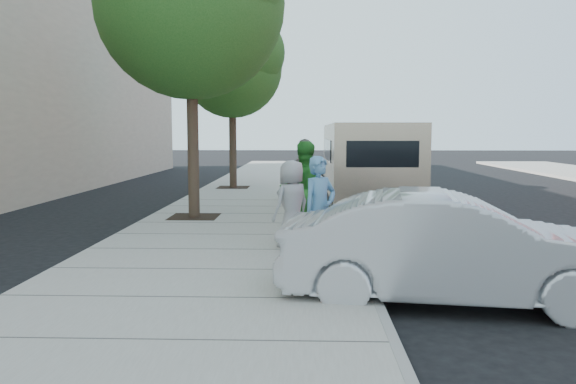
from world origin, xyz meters
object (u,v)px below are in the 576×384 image
(person_officer, at_px, (320,209))
(person_striped_polo, at_px, (306,183))
(person_green_shirt, at_px, (303,190))
(parking_meter, at_px, (321,198))
(sedan, at_px, (451,248))
(van, at_px, (367,165))
(person_gray_shirt, at_px, (292,204))
(tree_far, at_px, (233,63))

(person_officer, xyz_separation_m, person_striped_polo, (-0.23, 3.54, 0.12))
(person_green_shirt, bearing_deg, person_officer, 85.60)
(parking_meter, relative_size, sedan, 0.28)
(van, bearing_deg, person_gray_shirt, -108.60)
(person_green_shirt, xyz_separation_m, person_striped_polo, (0.06, 1.50, 0.02))
(van, relative_size, person_officer, 3.90)
(person_gray_shirt, bearing_deg, parking_meter, 142.62)
(van, bearing_deg, person_striped_polo, -115.38)
(van, bearing_deg, person_green_shirt, -109.46)
(tree_far, height_order, sedan, tree_far)
(sedan, relative_size, person_green_shirt, 2.32)
(person_officer, bearing_deg, person_gray_shirt, 74.59)
(person_green_shirt, relative_size, person_striped_polo, 0.98)
(person_striped_polo, bearing_deg, sedan, 71.42)
(tree_far, bearing_deg, parking_meter, -74.73)
(parking_meter, xyz_separation_m, person_gray_shirt, (-0.54, -0.05, -0.10))
(parking_meter, height_order, person_officer, person_officer)
(parking_meter, bearing_deg, tree_far, 98.69)
(parking_meter, relative_size, person_striped_polo, 0.63)
(sedan, bearing_deg, person_officer, 51.59)
(sedan, distance_m, person_striped_polo, 5.65)
(person_green_shirt, bearing_deg, sedan, 105.24)
(parking_meter, distance_m, person_green_shirt, 0.91)
(tree_far, height_order, person_officer, tree_far)
(van, relative_size, sedan, 1.50)
(sedan, distance_m, person_green_shirt, 4.30)
(parking_meter, relative_size, person_gray_shirt, 0.77)
(person_green_shirt, bearing_deg, tree_far, -87.66)
(van, height_order, person_green_shirt, van)
(van, distance_m, person_officer, 7.53)
(parking_meter, distance_m, sedan, 3.40)
(person_officer, xyz_separation_m, person_gray_shirt, (-0.49, 1.14, -0.06))
(van, distance_m, sedan, 9.14)
(sedan, relative_size, person_gray_shirt, 2.79)
(parking_meter, height_order, van, van)
(person_striped_polo, bearing_deg, parking_meter, 58.31)
(person_officer, bearing_deg, sedan, -84.69)
(person_striped_polo, bearing_deg, tree_far, -111.18)
(person_officer, height_order, person_striped_polo, person_striped_polo)
(tree_far, distance_m, parking_meter, 12.25)
(tree_far, xyz_separation_m, van, (4.55, -5.06, -3.56))
(parking_meter, bearing_deg, van, 69.84)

